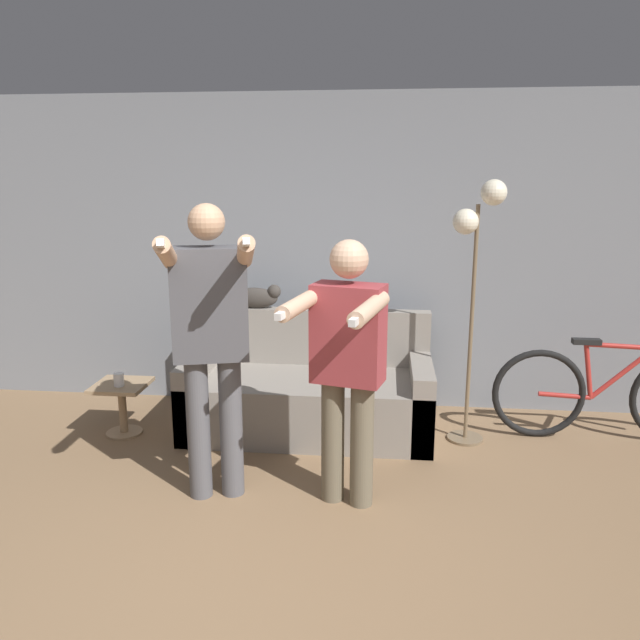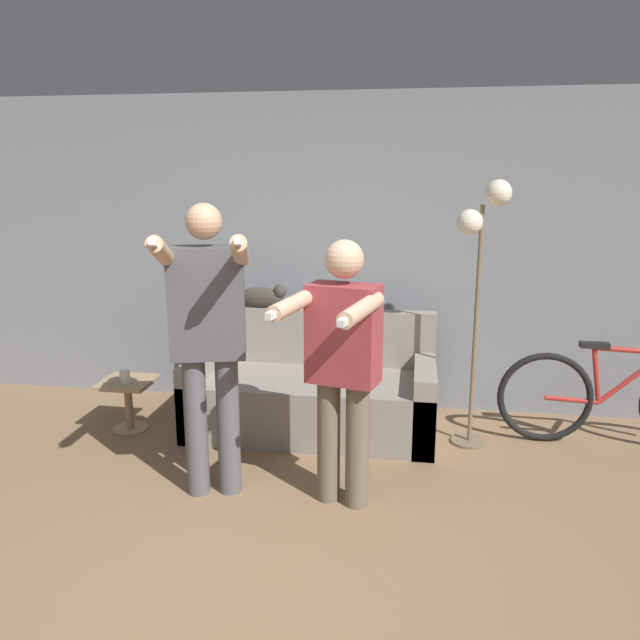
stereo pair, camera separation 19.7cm
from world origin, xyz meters
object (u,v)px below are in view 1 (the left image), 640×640
at_px(person_left, 211,333).
at_px(person_right, 347,358).
at_px(cat, 257,297).
at_px(cup, 119,380).
at_px(side_table, 122,398).
at_px(couch, 309,394).
at_px(floor_lamp, 477,244).
at_px(bicycle, 608,394).

distance_m(person_left, person_right, 0.81).
distance_m(cat, cup, 1.24).
bearing_deg(side_table, person_left, -41.40).
distance_m(couch, floor_lamp, 1.70).
bearing_deg(floor_lamp, bicycle, 6.48).
bearing_deg(floor_lamp, cat, 166.43).
xyz_separation_m(cat, floor_lamp, (1.67, -0.40, 0.49)).
bearing_deg(couch, bicycle, 0.90).
bearing_deg(bicycle, side_table, -175.62).
height_order(person_left, cat, person_left).
bearing_deg(person_right, side_table, 168.40).
distance_m(person_left, cat, 1.42).
bearing_deg(cup, person_left, -39.85).
xyz_separation_m(couch, floor_lamp, (1.21, -0.08, 1.19)).
height_order(cat, bicycle, cat).
bearing_deg(person_left, side_table, 124.07).
bearing_deg(side_table, bicycle, 4.38).
bearing_deg(cup, bicycle, 5.27).
bearing_deg(person_left, cup, 125.63).
xyz_separation_m(person_right, cat, (-0.82, 1.42, 0.06)).
xyz_separation_m(person_right, side_table, (-1.77, 0.86, -0.63)).
distance_m(side_table, cup, 0.18).
bearing_deg(cat, floor_lamp, -13.57).
relative_size(person_left, cat, 3.49).
distance_m(person_left, cup, 1.38).
xyz_separation_m(person_left, cat, (-0.02, 1.42, -0.07)).
bearing_deg(person_right, cat, 134.28).
relative_size(person_right, cat, 3.11).
bearing_deg(cup, cat, 33.57).
relative_size(person_left, cup, 18.17).
distance_m(side_table, bicycle, 3.66).
relative_size(couch, person_right, 1.17).
bearing_deg(bicycle, person_left, -157.09).
height_order(person_right, side_table, person_right).
relative_size(side_table, bicycle, 0.24).
relative_size(cat, cup, 5.21).
xyz_separation_m(side_table, bicycle, (3.65, 0.28, 0.07)).
relative_size(person_left, person_right, 1.12).
bearing_deg(cat, couch, -34.74).
xyz_separation_m(couch, bicycle, (2.24, 0.04, 0.07)).
xyz_separation_m(person_left, floor_lamp, (1.65, 1.02, 0.43)).
height_order(cat, cup, cat).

